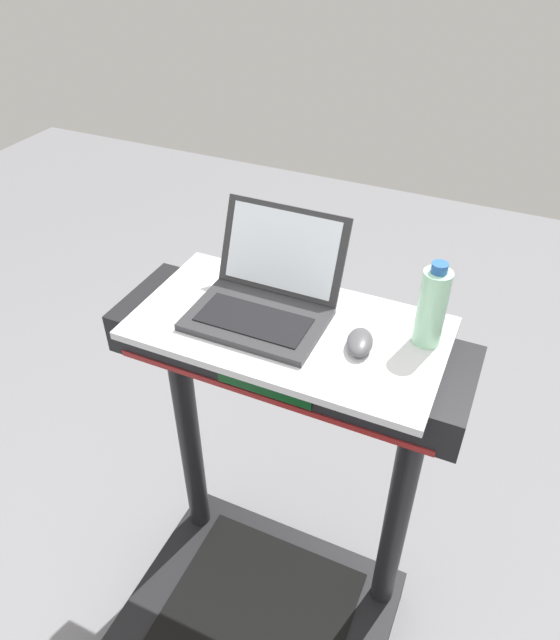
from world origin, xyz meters
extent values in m
cylinder|color=black|center=(-0.34, 0.70, 0.59)|extent=(0.07, 0.07, 0.87)
cylinder|color=black|center=(0.34, 0.70, 0.59)|extent=(0.07, 0.07, 0.87)
cube|color=black|center=(0.00, 0.70, 1.08)|extent=(0.90, 0.28, 0.11)
cube|color=#0C3F19|center=(0.00, 0.56, 1.08)|extent=(0.24, 0.01, 0.06)
cube|color=maroon|center=(0.00, 0.56, 1.03)|extent=(0.81, 0.00, 0.02)
cube|color=silver|center=(0.00, 0.70, 1.14)|extent=(0.75, 0.40, 0.02)
cube|color=#2D2D30|center=(-0.07, 0.68, 1.16)|extent=(0.33, 0.22, 0.02)
cube|color=black|center=(-0.07, 0.66, 1.17)|extent=(0.27, 0.12, 0.00)
cube|color=#2D2D30|center=(-0.07, 0.83, 1.27)|extent=(0.33, 0.09, 0.21)
cube|color=white|center=(-0.07, 0.83, 1.27)|extent=(0.29, 0.08, 0.18)
ellipsoid|color=#4C4C51|center=(0.18, 0.69, 1.17)|extent=(0.08, 0.11, 0.03)
cylinder|color=#9EDBB2|center=(0.31, 0.77, 1.25)|extent=(0.07, 0.07, 0.19)
cylinder|color=#2659A5|center=(0.31, 0.77, 1.35)|extent=(0.04, 0.04, 0.02)
camera|label=1|loc=(0.44, -0.32, 2.02)|focal=32.86mm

